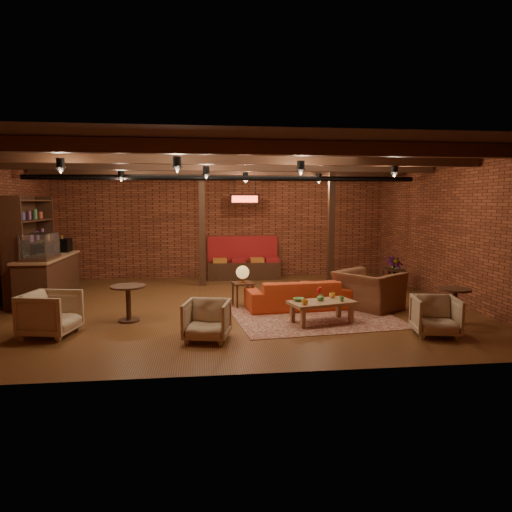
{
  "coord_description": "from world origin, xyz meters",
  "views": [
    {
      "loc": [
        -0.6,
        -9.78,
        2.26
      ],
      "look_at": [
        0.58,
        0.2,
        1.07
      ],
      "focal_mm": 32.0,
      "sensor_mm": 36.0,
      "label": 1
    }
  ],
  "objects": [
    {
      "name": "wall_back",
      "position": [
        0.0,
        4.0,
        1.6
      ],
      "size": [
        10.0,
        0.02,
        3.2
      ],
      "primitive_type": "cube",
      "color": "#602B1B",
      "rests_on": "ground"
    },
    {
      "name": "side_table_book",
      "position": [
        4.28,
        1.35,
        0.52
      ],
      "size": [
        0.53,
        0.53,
        0.59
      ],
      "rotation": [
        0.0,
        0.0,
        -0.06
      ],
      "color": "#331811",
      "rests_on": "floor"
    },
    {
      "name": "round_table_right",
      "position": [
        4.05,
        -1.95,
        0.45
      ],
      "size": [
        0.57,
        0.57,
        0.67
      ],
      "color": "#331811",
      "rests_on": "floor"
    },
    {
      "name": "coffee_table",
      "position": [
        1.6,
        -1.6,
        0.37
      ],
      "size": [
        1.33,
        0.89,
        0.67
      ],
      "rotation": [
        0.0,
        0.0,
        0.26
      ],
      "color": "olive",
      "rests_on": "floor"
    },
    {
      "name": "armchair_b",
      "position": [
        -0.54,
        -2.42,
        0.36
      ],
      "size": [
        0.84,
        0.8,
        0.73
      ],
      "primitive_type": "imported",
      "rotation": [
        0.0,
        0.0,
        -0.23
      ],
      "color": "beige",
      "rests_on": "floor"
    },
    {
      "name": "plant_counter",
      "position": [
        -4.0,
        1.2,
        1.22
      ],
      "size": [
        0.35,
        0.39,
        0.3
      ],
      "primitive_type": "imported",
      "color": "#337F33",
      "rests_on": "service_counter"
    },
    {
      "name": "service_sign",
      "position": [
        0.6,
        3.1,
        2.35
      ],
      "size": [
        0.86,
        0.06,
        0.3
      ],
      "primitive_type": "cube",
      "color": "red",
      "rests_on": "ceiling"
    },
    {
      "name": "ceiling_pipe",
      "position": [
        0.0,
        1.6,
        2.85
      ],
      "size": [
        9.6,
        0.12,
        0.12
      ],
      "primitive_type": "cylinder",
      "rotation": [
        0.0,
        1.57,
        0.0
      ],
      "color": "black",
      "rests_on": "ceiling"
    },
    {
      "name": "round_table_left",
      "position": [
        -2.01,
        -1.05,
        0.47
      ],
      "size": [
        0.67,
        0.67,
        0.69
      ],
      "color": "#331811",
      "rests_on": "floor"
    },
    {
      "name": "ceiling_beams",
      "position": [
        0.0,
        0.0,
        3.08
      ],
      "size": [
        9.8,
        6.4,
        0.22
      ],
      "primitive_type": null,
      "color": "#331811",
      "rests_on": "ceiling"
    },
    {
      "name": "plant_tall",
      "position": [
        4.27,
        1.3,
        1.32
      ],
      "size": [
        1.92,
        1.92,
        2.63
      ],
      "primitive_type": "imported",
      "rotation": [
        0.0,
        0.0,
        0.39
      ],
      "color": "#4C7F4C",
      "rests_on": "floor"
    },
    {
      "name": "wall_front",
      "position": [
        0.0,
        -4.0,
        1.6
      ],
      "size": [
        10.0,
        0.02,
        3.2
      ],
      "primitive_type": "cube",
      "color": "#602B1B",
      "rests_on": "ground"
    },
    {
      "name": "sofa",
      "position": [
        1.39,
        -0.41,
        0.31
      ],
      "size": [
        2.22,
        1.04,
        0.63
      ],
      "primitive_type": "imported",
      "rotation": [
        0.0,
        0.0,
        3.24
      ],
      "color": "#B53A19",
      "rests_on": "floor"
    },
    {
      "name": "post_right",
      "position": [
        2.8,
        2.0,
        1.6
      ],
      "size": [
        0.16,
        0.16,
        3.2
      ],
      "primitive_type": "cube",
      "color": "#331811",
      "rests_on": "ground"
    },
    {
      "name": "shelving_hutch",
      "position": [
        -4.5,
        1.1,
        1.2
      ],
      "size": [
        0.52,
        2.0,
        2.4
      ],
      "primitive_type": null,
      "color": "#331811",
      "rests_on": "ground"
    },
    {
      "name": "side_table_lamp",
      "position": [
        0.26,
        -0.06,
        0.68
      ],
      "size": [
        0.51,
        0.51,
        0.9
      ],
      "rotation": [
        0.0,
        0.0,
        0.21
      ],
      "color": "#331811",
      "rests_on": "floor"
    },
    {
      "name": "wall_right",
      "position": [
        5.0,
        0.0,
        1.6
      ],
      "size": [
        0.02,
        8.0,
        3.2
      ],
      "primitive_type": "cube",
      "color": "#602B1B",
      "rests_on": "ground"
    },
    {
      "name": "banquette",
      "position": [
        0.6,
        3.55,
        0.5
      ],
      "size": [
        2.1,
        0.7,
        1.0
      ],
      "primitive_type": null,
      "color": "maroon",
      "rests_on": "ground"
    },
    {
      "name": "floor",
      "position": [
        0.0,
        0.0,
        0.0
      ],
      "size": [
        10.0,
        10.0,
        0.0
      ],
      "primitive_type": "plane",
      "color": "#442611",
      "rests_on": "ground"
    },
    {
      "name": "ceiling_spotlights",
      "position": [
        0.0,
        0.0,
        2.86
      ],
      "size": [
        6.4,
        4.4,
        0.28
      ],
      "primitive_type": null,
      "color": "black",
      "rests_on": "ceiling"
    },
    {
      "name": "rug",
      "position": [
        1.59,
        -1.2,
        0.01
      ],
      "size": [
        3.34,
        2.69,
        0.01
      ],
      "primitive_type": "cube",
      "rotation": [
        0.0,
        0.0,
        0.1
      ],
      "color": "maroon",
      "rests_on": "floor"
    },
    {
      "name": "service_counter",
      "position": [
        -4.1,
        1.0,
        0.8
      ],
      "size": [
        0.8,
        2.5,
        1.6
      ],
      "primitive_type": null,
      "color": "#331811",
      "rests_on": "ground"
    },
    {
      "name": "armchair_far",
      "position": [
        3.33,
        -2.61,
        0.37
      ],
      "size": [
        0.85,
        0.81,
        0.74
      ],
      "primitive_type": "imported",
      "rotation": [
        0.0,
        0.0,
        -0.22
      ],
      "color": "beige",
      "rests_on": "floor"
    },
    {
      "name": "post_left",
      "position": [
        -0.6,
        2.6,
        1.6
      ],
      "size": [
        0.16,
        0.16,
        3.2
      ],
      "primitive_type": "cube",
      "color": "#331811",
      "rests_on": "ground"
    },
    {
      "name": "ceiling",
      "position": [
        0.0,
        0.0,
        3.2
      ],
      "size": [
        10.0,
        8.0,
        0.02
      ],
      "primitive_type": "cube",
      "color": "black",
      "rests_on": "wall_back"
    },
    {
      "name": "armchair_a",
      "position": [
        -3.18,
        -1.86,
        0.42
      ],
      "size": [
        0.92,
        0.95,
        0.84
      ],
      "primitive_type": "imported",
      "rotation": [
        0.0,
        0.0,
        1.36
      ],
      "color": "beige",
      "rests_on": "floor"
    },
    {
      "name": "armchair_right",
      "position": [
        2.9,
        -0.58,
        0.54
      ],
      "size": [
        1.35,
        1.47,
        1.07
      ],
      "primitive_type": "imported",
      "rotation": [
        0.0,
        0.0,
        2.17
      ],
      "color": "brown",
      "rests_on": "floor"
    }
  ]
}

